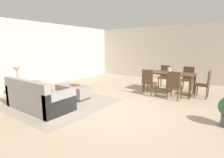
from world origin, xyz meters
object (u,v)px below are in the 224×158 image
at_px(couch, 38,98).
at_px(dining_table, 169,75).
at_px(dining_chair_near_left, 148,81).
at_px(dining_chair_far_left, 165,75).
at_px(table_lamp, 17,70).
at_px(book_on_ottoman, 75,85).
at_px(dining_chair_head_east, 205,83).
at_px(dining_chair_near_right, 174,84).
at_px(dining_chair_far_right, 188,77).
at_px(ottoman_table, 73,91).
at_px(side_table, 18,87).
at_px(vase_centerpiece, 169,70).

xyz_separation_m(couch, dining_table, (2.38, 3.78, 0.37)).
relative_size(dining_chair_near_left, dining_chair_far_left, 1.00).
distance_m(table_lamp, book_on_ottoman, 1.86).
bearing_deg(dining_table, couch, -122.12).
xyz_separation_m(dining_chair_near_left, dining_chair_head_east, (1.67, 0.78, 0.00)).
height_order(dining_chair_near_left, dining_chair_near_right, same).
distance_m(dining_chair_near_right, dining_chair_far_right, 1.63).
height_order(table_lamp, dining_chair_near_left, table_lamp).
xyz_separation_m(dining_chair_near_left, dining_chair_far_left, (0.05, 1.53, 0.00)).
xyz_separation_m(dining_table, dining_chair_head_east, (1.20, 0.01, -0.15)).
bearing_deg(dining_chair_head_east, dining_chair_near_left, -155.05).
distance_m(dining_chair_far_left, dining_chair_far_right, 0.90).
xyz_separation_m(ottoman_table, dining_chair_far_left, (1.99, 3.26, 0.28)).
relative_size(side_table, vase_centerpiece, 2.94).
distance_m(side_table, dining_chair_near_right, 4.98).
xyz_separation_m(ottoman_table, dining_chair_head_east, (3.62, 2.51, 0.28)).
height_order(side_table, vase_centerpiece, vase_centerpiece).
bearing_deg(table_lamp, book_on_ottoman, 43.35).
bearing_deg(couch, dining_chair_far_left, 66.78).
bearing_deg(book_on_ottoman, dining_chair_far_right, 49.40).
distance_m(side_table, dining_chair_far_left, 5.49).
xyz_separation_m(dining_table, dining_chair_near_right, (0.42, -0.81, -0.15)).
bearing_deg(side_table, couch, -4.56).
height_order(dining_chair_near_right, book_on_ottoman, dining_chair_near_right).
xyz_separation_m(dining_chair_near_right, vase_centerpiece, (-0.45, 0.84, 0.33)).
bearing_deg(dining_table, dining_chair_head_east, 0.43).
xyz_separation_m(couch, dining_chair_head_east, (3.58, 3.79, 0.22)).
bearing_deg(table_lamp, side_table, 0.00).
xyz_separation_m(couch, dining_chair_far_right, (2.85, 4.60, 0.22)).
height_order(couch, side_table, couch).
distance_m(vase_centerpiece, book_on_ottoman, 3.43).
bearing_deg(dining_chair_far_left, dining_chair_near_right, -61.73).
height_order(couch, book_on_ottoman, couch).
xyz_separation_m(table_lamp, dining_chair_far_left, (3.21, 4.45, -0.44)).
height_order(dining_chair_near_right, dining_chair_far_left, same).
height_order(dining_chair_far_left, book_on_ottoman, dining_chair_far_left).
bearing_deg(ottoman_table, dining_chair_far_right, 48.94).
bearing_deg(dining_chair_near_right, ottoman_table, -149.29).
height_order(ottoman_table, vase_centerpiece, vase_centerpiece).
bearing_deg(dining_table, book_on_ottoman, -133.57).
relative_size(side_table, dining_chair_head_east, 0.60).
bearing_deg(dining_table, dining_chair_far_right, 60.10).
distance_m(couch, table_lamp, 1.43).
height_order(ottoman_table, dining_table, dining_table).
height_order(dining_table, dining_chair_far_right, dining_chair_far_right).
bearing_deg(side_table, vase_centerpiece, 45.80).
bearing_deg(dining_chair_near_left, book_on_ottoman, -137.87).
height_order(side_table, dining_table, dining_table).
height_order(table_lamp, dining_chair_near_right, table_lamp).
relative_size(dining_table, dining_chair_near_left, 1.90).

